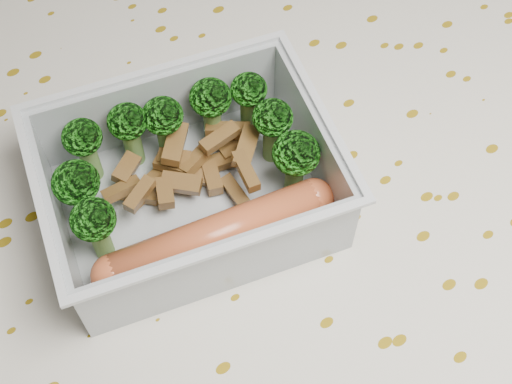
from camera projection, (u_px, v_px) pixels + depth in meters
dining_table at (251, 265)px, 0.54m from camera, size 1.40×0.90×0.75m
tablecloth at (250, 234)px, 0.50m from camera, size 1.46×0.96×0.19m
lunch_container at (191, 189)px, 0.45m from camera, size 0.21×0.18×0.06m
broccoli_florets at (178, 144)px, 0.45m from camera, size 0.15×0.11×0.05m
meat_pile at (189, 168)px, 0.46m from camera, size 0.11×0.08×0.03m
sausage at (216, 236)px, 0.43m from camera, size 0.15×0.05×0.03m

